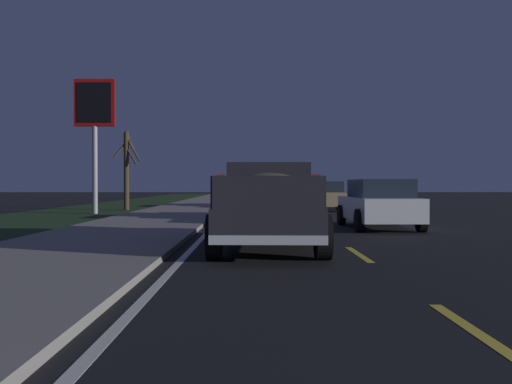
# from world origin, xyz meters

# --- Properties ---
(ground) EXTENTS (144.00, 144.00, 0.00)m
(ground) POSITION_xyz_m (27.00, 0.00, 0.00)
(ground) COLOR black
(sidewalk_shoulder) EXTENTS (108.00, 4.00, 0.12)m
(sidewalk_shoulder) POSITION_xyz_m (27.00, 5.70, 0.06)
(sidewalk_shoulder) COLOR gray
(sidewalk_shoulder) RESTS_ON ground
(grass_verge) EXTENTS (108.00, 6.00, 0.01)m
(grass_verge) POSITION_xyz_m (27.00, 10.70, 0.00)
(grass_verge) COLOR #1E3819
(grass_verge) RESTS_ON ground
(lane_markings) EXTENTS (108.00, 3.54, 0.01)m
(lane_markings) POSITION_xyz_m (29.30, 2.55, 0.00)
(lane_markings) COLOR yellow
(lane_markings) RESTS_ON ground
(pickup_truck) EXTENTS (5.48, 2.39, 1.87)m
(pickup_truck) POSITION_xyz_m (11.49, 1.75, 0.98)
(pickup_truck) COLOR #232328
(pickup_truck) RESTS_ON ground
(sedan_white) EXTENTS (4.43, 2.06, 1.54)m
(sedan_white) POSITION_xyz_m (16.87, -1.85, 0.78)
(sedan_white) COLOR silver
(sedan_white) RESTS_ON ground
(sedan_tan) EXTENTS (4.42, 2.05, 1.54)m
(sedan_tan) POSITION_xyz_m (28.84, -1.72, 0.78)
(sedan_tan) COLOR #9E845B
(sedan_tan) RESTS_ON ground
(sedan_silver) EXTENTS (4.45, 2.10, 1.54)m
(sedan_silver) POSITION_xyz_m (21.00, 1.85, 0.78)
(sedan_silver) COLOR #B2B5BA
(sedan_silver) RESTS_ON ground
(sedan_blue) EXTENTS (4.41, 2.04, 1.54)m
(sedan_blue) POSITION_xyz_m (32.70, 1.95, 0.78)
(sedan_blue) COLOR navy
(sedan_blue) RESTS_ON ground
(gas_price_sign) EXTENTS (0.27, 1.90, 6.32)m
(gas_price_sign) POSITION_xyz_m (25.64, 9.52, 4.71)
(gas_price_sign) COLOR #99999E
(gas_price_sign) RESTS_ON ground
(bare_tree_far) EXTENTS (1.33, 1.53, 4.30)m
(bare_tree_far) POSITION_xyz_m (29.40, 8.88, 2.26)
(bare_tree_far) COLOR #423323
(bare_tree_far) RESTS_ON ground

